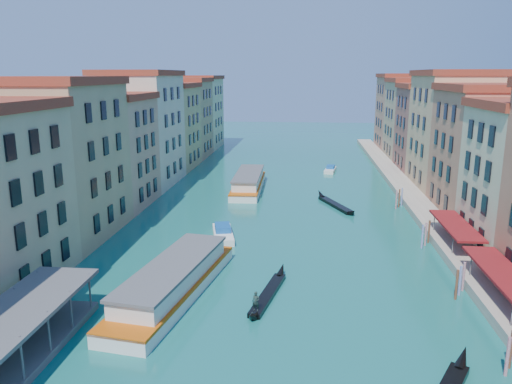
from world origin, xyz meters
The scene contains 12 objects.
left_bank_palazzos centered at (-26.00, 64.68, 9.71)m, with size 12.80×128.40×21.00m.
right_bank_palazzos centered at (30.00, 65.00, 9.75)m, with size 12.80×128.40×21.00m.
quay centered at (22.00, 65.00, 0.50)m, with size 4.00×140.00×1.00m, color gray.
restaurant_awnings centered at (22.19, 23.00, 2.99)m, with size 3.20×44.55×3.12m.
vaporetto_stop centered at (-16.00, 12.00, 1.44)m, with size 5.40×16.40×3.65m.
mooring_poles_right centered at (19.10, 28.80, 1.30)m, with size 1.44×54.24×3.20m.
vaporetto_near centered at (-7.52, 23.40, 1.42)m, with size 8.01×21.64×3.15m.
vaporetto_far centered at (-5.67, 68.18, 1.37)m, with size 5.03×20.61×3.05m.
gondola_fore centered at (1.28, 23.84, 0.41)m, with size 3.25×12.08×2.42m.
gondola_far centered at (9.18, 57.76, 0.39)m, with size 6.13×12.76×1.90m.
motorboat_mid centered at (-5.76, 40.63, 0.60)m, with size 3.93×7.72×1.53m.
motorboat_far centered at (9.76, 86.55, 0.50)m, with size 2.95×6.48×1.29m.
Camera 1 is at (4.49, -19.05, 20.17)m, focal length 35.00 mm.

